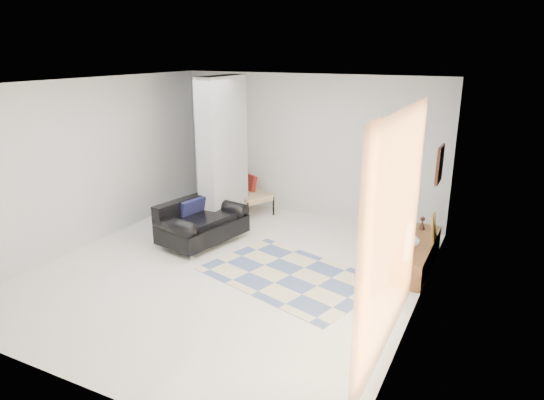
% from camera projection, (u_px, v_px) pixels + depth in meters
% --- Properties ---
extents(floor, '(6.00, 6.00, 0.00)m').
position_uv_depth(floor, '(231.00, 269.00, 7.46)').
color(floor, white).
rests_on(floor, ground).
extents(ceiling, '(6.00, 6.00, 0.00)m').
position_uv_depth(ceiling, '(226.00, 83.00, 6.62)').
color(ceiling, white).
rests_on(ceiling, wall_back).
extents(wall_back, '(6.00, 0.00, 6.00)m').
position_uv_depth(wall_back, '(308.00, 146.00, 9.60)').
color(wall_back, silver).
rests_on(wall_back, ground).
extents(wall_front, '(6.00, 0.00, 6.00)m').
position_uv_depth(wall_front, '(60.00, 257.00, 4.48)').
color(wall_front, silver).
rests_on(wall_front, ground).
extents(wall_left, '(0.00, 6.00, 6.00)m').
position_uv_depth(wall_left, '(90.00, 163.00, 8.21)').
color(wall_left, silver).
rests_on(wall_left, ground).
extents(wall_right, '(0.00, 6.00, 6.00)m').
position_uv_depth(wall_right, '(423.00, 208.00, 5.87)').
color(wall_right, silver).
rests_on(wall_right, ground).
extents(partition_column, '(0.35, 1.20, 2.80)m').
position_uv_depth(partition_column, '(223.00, 154.00, 8.88)').
color(partition_column, '#9FA4A6').
rests_on(partition_column, floor).
extents(hallway_door, '(0.85, 0.06, 2.04)m').
position_uv_depth(hallway_door, '(218.00, 155.00, 10.58)').
color(hallway_door, white).
rests_on(hallway_door, floor).
extents(curtain, '(0.00, 2.55, 2.55)m').
position_uv_depth(curtain, '(395.00, 234.00, 4.91)').
color(curtain, orange).
rests_on(curtain, wall_right).
extents(wall_art, '(0.04, 0.45, 0.55)m').
position_uv_depth(wall_art, '(440.00, 164.00, 7.00)').
color(wall_art, '#3B1A10').
rests_on(wall_art, wall_right).
extents(media_console, '(0.45, 1.80, 0.80)m').
position_uv_depth(media_console, '(417.00, 254.00, 7.52)').
color(media_console, brown).
rests_on(media_console, floor).
extents(loveseat, '(1.15, 1.65, 0.76)m').
position_uv_depth(loveseat, '(200.00, 222.00, 8.43)').
color(loveseat, silver).
rests_on(loveseat, floor).
extents(daybed, '(1.74, 1.26, 0.77)m').
position_uv_depth(daybed, '(238.00, 189.00, 10.19)').
color(daybed, black).
rests_on(daybed, floor).
extents(area_rug, '(2.86, 2.30, 0.01)m').
position_uv_depth(area_rug, '(290.00, 275.00, 7.24)').
color(area_rug, beige).
rests_on(area_rug, floor).
extents(cylinder_lamp, '(0.10, 0.10, 0.54)m').
position_uv_depth(cylinder_lamp, '(408.00, 242.00, 6.75)').
color(cylinder_lamp, beige).
rests_on(cylinder_lamp, media_console).
extents(bronze_figurine, '(0.12, 0.12, 0.21)m').
position_uv_depth(bronze_figurine, '(422.00, 223.00, 7.96)').
color(bronze_figurine, '#321E16').
rests_on(bronze_figurine, media_console).
extents(vase, '(0.24, 0.24, 0.22)m').
position_uv_depth(vase, '(413.00, 239.00, 7.29)').
color(vase, white).
rests_on(vase, media_console).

